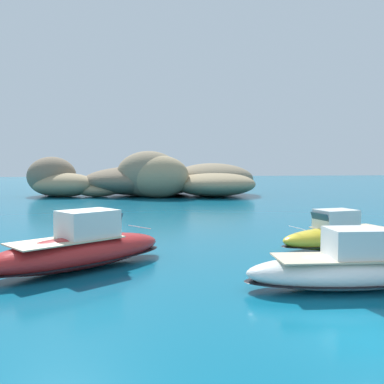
{
  "coord_description": "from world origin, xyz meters",
  "views": [
    {
      "loc": [
        -7.38,
        -10.64,
        4.92
      ],
      "look_at": [
        -1.09,
        21.03,
        2.94
      ],
      "focal_mm": 38.76,
      "sensor_mm": 36.0,
      "label": 1
    }
  ],
  "objects_px": {
    "motorboat_red": "(81,249)",
    "islet_large": "(174,179)",
    "islet_small": "(61,181)",
    "motorboat_white": "(347,269)",
    "motorboat_yellow": "(340,236)"
  },
  "relations": [
    {
      "from": "motorboat_red",
      "to": "islet_large",
      "type": "bearing_deg",
      "value": 76.22
    },
    {
      "from": "islet_small",
      "to": "motorboat_white",
      "type": "distance_m",
      "value": 59.78
    },
    {
      "from": "motorboat_white",
      "to": "motorboat_red",
      "type": "bearing_deg",
      "value": 152.37
    },
    {
      "from": "islet_small",
      "to": "motorboat_white",
      "type": "bearing_deg",
      "value": -73.13
    },
    {
      "from": "islet_small",
      "to": "motorboat_red",
      "type": "relative_size",
      "value": 1.79
    },
    {
      "from": "islet_large",
      "to": "motorboat_yellow",
      "type": "height_order",
      "value": "islet_large"
    },
    {
      "from": "motorboat_red",
      "to": "motorboat_yellow",
      "type": "relative_size",
      "value": 1.14
    },
    {
      "from": "islet_small",
      "to": "islet_large",
      "type": "bearing_deg",
      "value": -6.92
    },
    {
      "from": "motorboat_white",
      "to": "motorboat_yellow",
      "type": "height_order",
      "value": "motorboat_white"
    },
    {
      "from": "islet_large",
      "to": "motorboat_white",
      "type": "bearing_deg",
      "value": -91.41
    },
    {
      "from": "islet_small",
      "to": "motorboat_red",
      "type": "bearing_deg",
      "value": -82.7
    },
    {
      "from": "islet_large",
      "to": "islet_small",
      "type": "relative_size",
      "value": 1.98
    },
    {
      "from": "islet_large",
      "to": "motorboat_yellow",
      "type": "relative_size",
      "value": 4.03
    },
    {
      "from": "motorboat_white",
      "to": "motorboat_yellow",
      "type": "xyz_separation_m",
      "value": [
        4.16,
        7.43,
        -0.02
      ]
    },
    {
      "from": "islet_large",
      "to": "motorboat_red",
      "type": "xyz_separation_m",
      "value": [
        -12.09,
        -49.3,
        -1.84
      ]
    }
  ]
}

